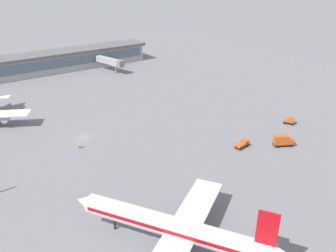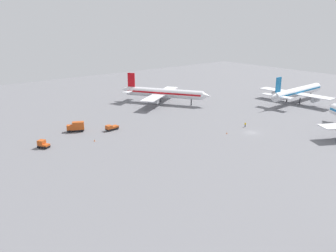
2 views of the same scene
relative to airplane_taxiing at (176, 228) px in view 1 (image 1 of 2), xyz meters
name	(u,v)px [view 1 (image 1 of 2)]	position (x,y,z in m)	size (l,w,h in m)	color
ground	(83,138)	(-3.85, -52.05, -4.63)	(288.00, 288.00, 0.00)	slate
terminal_building	(62,60)	(-25.74, -129.99, 0.14)	(88.36, 14.58, 9.37)	#9E9993
airplane_taxiing	(176,228)	(0.00, 0.00, 0.00)	(31.29, 37.26, 12.74)	white
catering_truck	(283,141)	(-48.46, -14.19, -2.94)	(5.82, 4.37, 3.30)	black
pushback_tractor	(242,144)	(-38.63, -20.35, -3.66)	(4.59, 2.64, 1.90)	black
baggage_tug	(290,121)	(-63.09, -22.73, -3.48)	(3.43, 3.73, 2.30)	black
ground_crew_worker	(80,145)	(-0.52, -46.42, -3.78)	(0.47, 0.56, 1.67)	#1E2338
jet_bridge	(110,61)	(-43.50, -112.52, 0.50)	(6.99, 18.20, 6.74)	#9E9993
safety_cone_near_gate	(112,136)	(-11.40, -47.75, -4.33)	(0.44, 0.44, 0.60)	#EA590C
safety_cone_mid_apron	(249,129)	(-48.61, -27.08, -4.33)	(0.44, 0.44, 0.60)	#EA590C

